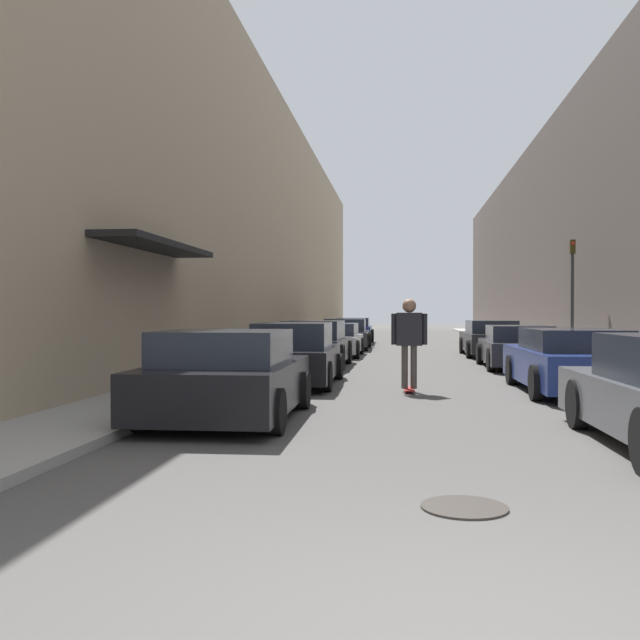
{
  "coord_description": "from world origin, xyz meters",
  "views": [
    {
      "loc": [
        -0.39,
        -3.32,
        1.58
      ],
      "look_at": [
        -2.01,
        10.59,
        1.42
      ],
      "focal_mm": 40.0,
      "sensor_mm": 36.0,
      "label": 1
    }
  ],
  "objects": [
    {
      "name": "parked_car_right_2",
      "position": [
        2.81,
        17.1,
        0.59
      ],
      "size": [
        1.98,
        4.38,
        1.2
      ],
      "color": "#232326",
      "rests_on": "ground"
    },
    {
      "name": "parked_car_left_2",
      "position": [
        -2.9,
        16.85,
        0.64
      ],
      "size": [
        1.92,
        4.24,
        1.32
      ],
      "color": "#232326",
      "rests_on": "ground"
    },
    {
      "name": "parked_car_left_1",
      "position": [
        -2.71,
        11.88,
        0.64
      ],
      "size": [
        1.85,
        4.22,
        1.35
      ],
      "color": "black",
      "rests_on": "ground"
    },
    {
      "name": "traffic_light",
      "position": [
        4.97,
        20.14,
        2.42
      ],
      "size": [
        0.16,
        0.22,
        3.75
      ],
      "color": "#2D2D2D",
      "rests_on": "curb_strip_right"
    },
    {
      "name": "ground",
      "position": [
        0.0,
        23.93,
        0.0
      ],
      "size": [
        131.64,
        131.64,
        0.0
      ],
      "primitive_type": "plane",
      "color": "#4C4947"
    },
    {
      "name": "parked_car_left_5",
      "position": [
        -2.81,
        31.97,
        0.63
      ],
      "size": [
        1.85,
        4.7,
        1.28
      ],
      "color": "navy",
      "rests_on": "ground"
    },
    {
      "name": "building_row_right",
      "position": [
        7.68,
        29.91,
        4.83
      ],
      "size": [
        4.9,
        59.83,
        9.67
      ],
      "color": "#564C47",
      "rests_on": "ground"
    },
    {
      "name": "parked_car_right_1",
      "position": [
        2.86,
        11.03,
        0.62
      ],
      "size": [
        2.0,
        4.66,
        1.25
      ],
      "color": "navy",
      "rests_on": "ground"
    },
    {
      "name": "building_row_left",
      "position": [
        -7.68,
        29.91,
        5.55
      ],
      "size": [
        4.9,
        59.83,
        11.09
      ],
      "color": "tan",
      "rests_on": "ground"
    },
    {
      "name": "skateboarder",
      "position": [
        -0.26,
        10.75,
        1.13
      ],
      "size": [
        0.7,
        0.78,
        1.83
      ],
      "color": "#B2231E",
      "rests_on": "ground"
    },
    {
      "name": "curb_strip_left",
      "position": [
        -4.78,
        29.92,
        0.06
      ],
      "size": [
        1.8,
        59.83,
        0.12
      ],
      "color": "gray",
      "rests_on": "ground"
    },
    {
      "name": "parked_car_left_3",
      "position": [
        -2.77,
        21.75,
        0.57
      ],
      "size": [
        1.87,
        4.01,
        1.18
      ],
      "color": "#B7B7BC",
      "rests_on": "ground"
    },
    {
      "name": "manhole_cover",
      "position": [
        0.1,
        2.49,
        0.01
      ],
      "size": [
        0.7,
        0.7,
        0.02
      ],
      "color": "#332D28",
      "rests_on": "ground"
    },
    {
      "name": "curb_strip_right",
      "position": [
        4.78,
        29.92,
        0.06
      ],
      "size": [
        1.8,
        59.83,
        0.12
      ],
      "color": "gray",
      "rests_on": "ground"
    },
    {
      "name": "parked_car_right_3",
      "position": [
        2.72,
        22.58,
        0.62
      ],
      "size": [
        1.93,
        4.64,
        1.27
      ],
      "color": "#232326",
      "rests_on": "ground"
    },
    {
      "name": "parked_car_left_4",
      "position": [
        -2.78,
        26.61,
        0.62
      ],
      "size": [
        2.01,
        4.59,
        1.28
      ],
      "color": "#232326",
      "rests_on": "ground"
    },
    {
      "name": "parked_car_left_0",
      "position": [
        -2.95,
        6.85,
        0.63
      ],
      "size": [
        2.08,
        4.02,
        1.31
      ],
      "color": "black",
      "rests_on": "ground"
    }
  ]
}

